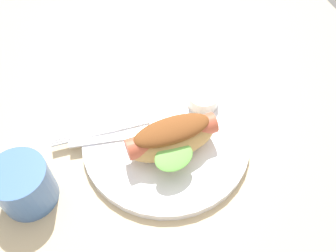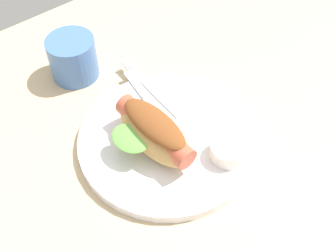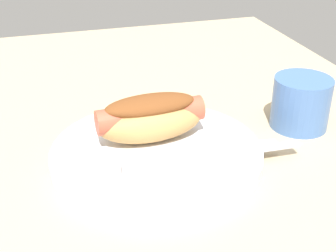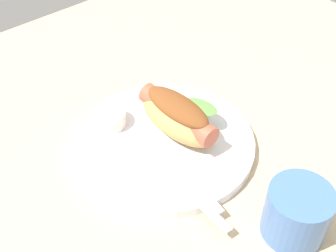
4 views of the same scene
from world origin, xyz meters
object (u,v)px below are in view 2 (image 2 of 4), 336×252
Objects in this scene: hot_dog at (154,132)px; drinking_cup at (73,58)px; fork at (151,89)px; plate at (167,140)px; sauce_ramekin at (228,151)px; knife at (147,98)px.

hot_dog is 22.55cm from drinking_cup.
plate is at bearing 157.97° from fork.
drinking_cup is (0.32, -22.52, -1.15)cm from hot_dog.
sauce_ramekin reaches higher than plate.
drinking_cup is (5.25, -14.03, 1.97)cm from knife.
fork is at bearing -37.66° from hot_dog.
hot_dog reaches higher than plate.
hot_dog is 2.71× the size of sauce_ramekin.
sauce_ramekin is 0.64× the size of drinking_cup.
fork reaches higher than plate.
hot_dog is 0.88× the size of fork.
drinking_cup is (2.85, -22.42, 2.95)cm from plate.
sauce_ramekin is 0.33× the size of fork.
plate is at bearing -60.65° from sauce_ramekin.
sauce_ramekin is (-4.67, 8.30, 2.02)cm from plate.
fork and knife have the same top height.
knife is at bearing -32.88° from hot_dog.
fork is (-4.24, -9.60, 1.00)cm from plate.
hot_dog reaches higher than drinking_cup.
hot_dog reaches higher than sauce_ramekin.
sauce_ramekin is at bearing -141.45° from hot_dog.
sauce_ramekin is 0.38× the size of knife.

